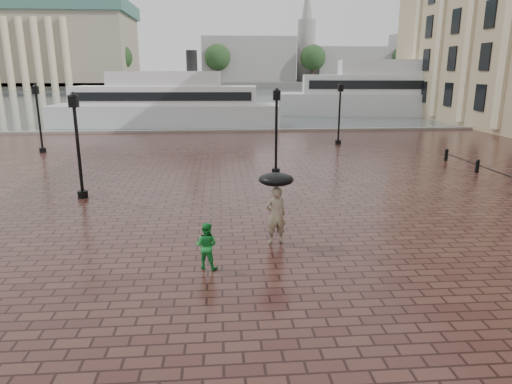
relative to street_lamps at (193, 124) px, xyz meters
The scene contains 13 objects.
ground 17.72m from the street_lamps, 85.10° to the right, with size 300.00×300.00×0.00m, color #3C1F1B.
harbour_water 74.55m from the street_lamps, 88.85° to the left, with size 240.00×240.00×0.00m, color #475356.
quay_edge 14.76m from the street_lamps, 84.09° to the left, with size 80.00×0.60×0.30m, color slate.
far_shore 142.51m from the street_lamps, 89.40° to the left, with size 300.00×60.00×2.00m, color #4C4C47.
museum 138.40m from the street_lamps, 112.83° to the left, with size 57.00×32.50×26.00m.
distant_skyline 141.67m from the street_lamps, 69.46° to the left, with size 102.50×22.00×33.00m.
far_trees 120.72m from the street_lamps, 89.29° to the left, with size 188.00×8.00×13.50m.
street_lamps is the anchor object (origin of this frame).
adult_pedestrian 14.00m from the street_lamps, 76.52° to the right, with size 0.67×0.44×1.85m, color gray.
child_pedestrian 15.49m from the street_lamps, 85.95° to the right, with size 0.65×0.51×1.34m, color green.
ferry_near 19.84m from the street_lamps, 100.68° to the left, with size 22.62×6.78×7.32m.
ferry_far 37.26m from the street_lamps, 51.42° to the left, with size 28.56×10.65×9.15m.
umbrella 13.94m from the street_lamps, 76.52° to the right, with size 1.10×1.10×1.19m.
Camera 1 is at (0.00, -9.79, 5.36)m, focal length 32.00 mm.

